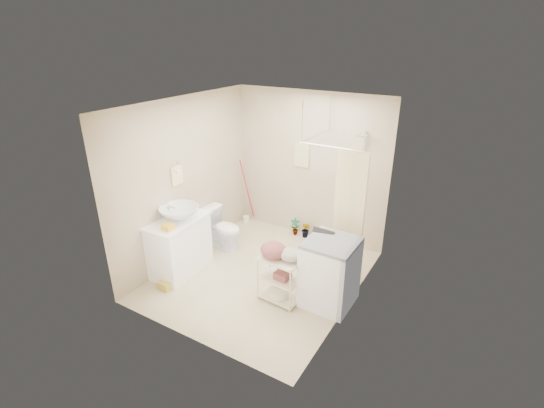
{
  "coord_description": "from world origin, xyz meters",
  "views": [
    {
      "loc": [
        2.76,
        -4.33,
        3.45
      ],
      "look_at": [
        0.04,
        0.25,
        1.12
      ],
      "focal_mm": 26.0,
      "sensor_mm": 36.0,
      "label": 1
    }
  ],
  "objects_px": {
    "vanity": "(180,245)",
    "laundry_rack": "(280,275)",
    "toilet": "(224,228)",
    "washing_machine": "(330,272)"
  },
  "relations": [
    {
      "from": "vanity",
      "to": "washing_machine",
      "type": "distance_m",
      "value": 2.34
    },
    {
      "from": "vanity",
      "to": "toilet",
      "type": "distance_m",
      "value": 0.96
    },
    {
      "from": "toilet",
      "to": "laundry_rack",
      "type": "height_order",
      "value": "laundry_rack"
    },
    {
      "from": "toilet",
      "to": "washing_machine",
      "type": "height_order",
      "value": "washing_machine"
    },
    {
      "from": "washing_machine",
      "to": "laundry_rack",
      "type": "bearing_deg",
      "value": -152.77
    },
    {
      "from": "toilet",
      "to": "laundry_rack",
      "type": "bearing_deg",
      "value": -111.26
    },
    {
      "from": "washing_machine",
      "to": "laundry_rack",
      "type": "xyz_separation_m",
      "value": [
        -0.61,
        -0.3,
        -0.08
      ]
    },
    {
      "from": "vanity",
      "to": "toilet",
      "type": "height_order",
      "value": "vanity"
    },
    {
      "from": "vanity",
      "to": "laundry_rack",
      "type": "relative_size",
      "value": 1.26
    },
    {
      "from": "vanity",
      "to": "washing_machine",
      "type": "height_order",
      "value": "washing_machine"
    }
  ]
}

